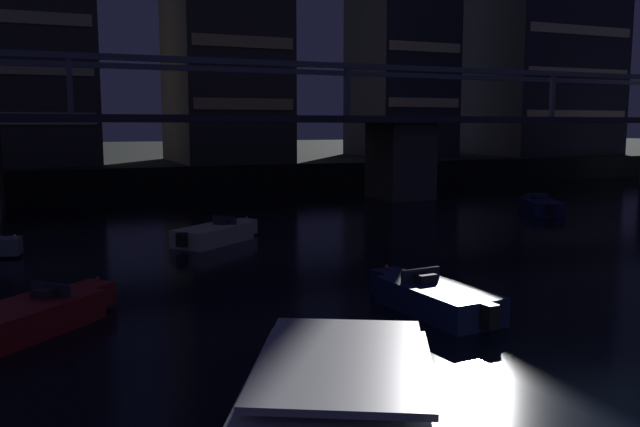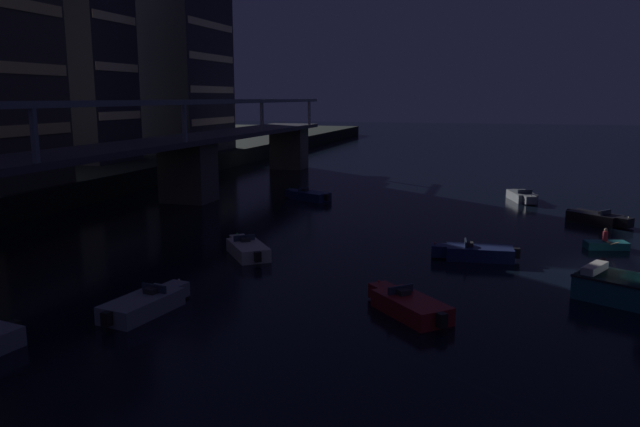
% 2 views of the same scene
% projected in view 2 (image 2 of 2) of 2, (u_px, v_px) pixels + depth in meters
% --- Properties ---
extents(ground_plane, '(400.00, 400.00, 0.00)m').
position_uv_depth(ground_plane, '(602.00, 269.00, 35.14)').
color(ground_plane, black).
extents(river_bridge, '(91.15, 6.40, 9.38)m').
position_uv_depth(river_bridge, '(91.00, 174.00, 43.71)').
color(river_bridge, '#4C4944').
rests_on(river_bridge, ground).
extents(tower_east_tall, '(8.63, 9.83, 27.43)m').
position_uv_depth(tower_east_tall, '(79.00, 42.00, 70.30)').
color(tower_east_tall, '#282833').
rests_on(tower_east_tall, far_riverbank).
extents(tower_east_low, '(13.96, 11.88, 21.65)m').
position_uv_depth(tower_east_low, '(174.00, 73.00, 84.64)').
color(tower_east_low, '#282833').
rests_on(tower_east_low, far_riverbank).
extents(speedboat_near_center, '(3.32, 4.98, 1.16)m').
position_uv_depth(speedboat_near_center, '(308.00, 196.00, 58.68)').
color(speedboat_near_center, '#19234C').
rests_on(speedboat_near_center, ground).
extents(speedboat_near_right, '(4.64, 4.07, 1.16)m').
position_uv_depth(speedboat_near_right, '(247.00, 249.00, 38.06)').
color(speedboat_near_right, beige).
rests_on(speedboat_near_right, ground).
extents(speedboat_mid_left, '(4.07, 4.64, 1.16)m').
position_uv_depth(speedboat_mid_left, '(597.00, 218.00, 47.66)').
color(speedboat_mid_left, black).
rests_on(speedboat_mid_left, ground).
extents(speedboat_mid_center, '(5.23, 2.39, 1.16)m').
position_uv_depth(speedboat_mid_center, '(145.00, 304.00, 27.95)').
color(speedboat_mid_center, gray).
rests_on(speedboat_mid_center, ground).
extents(speedboat_mid_right, '(2.16, 5.23, 1.16)m').
position_uv_depth(speedboat_mid_right, '(476.00, 253.00, 37.18)').
color(speedboat_mid_right, '#19234C').
rests_on(speedboat_mid_right, ground).
extents(speedboat_far_left, '(4.43, 4.34, 1.16)m').
position_uv_depth(speedboat_far_left, '(408.00, 305.00, 27.78)').
color(speedboat_far_left, maroon).
rests_on(speedboat_far_left, ground).
extents(speedboat_far_right, '(5.17, 2.82, 1.16)m').
position_uv_depth(speedboat_far_right, '(522.00, 196.00, 58.11)').
color(speedboat_far_right, gray).
rests_on(speedboat_far_right, ground).
extents(dinghy_with_paddler, '(2.61, 2.79, 1.36)m').
position_uv_depth(dinghy_with_paddler, '(606.00, 245.00, 39.78)').
color(dinghy_with_paddler, '#196066').
rests_on(dinghy_with_paddler, ground).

